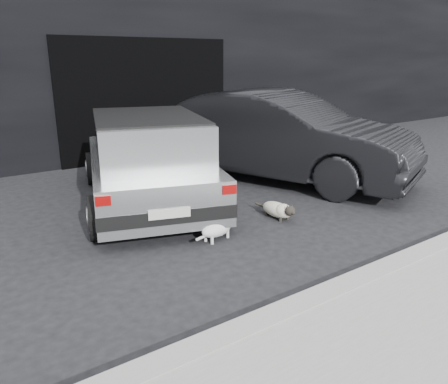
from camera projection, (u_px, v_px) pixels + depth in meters
ground at (209, 215)px, 6.34m from camera, size 80.00×80.00×0.00m
building_facade at (110, 44)px, 10.84m from camera, size 34.00×4.00×5.00m
garage_opening at (148, 100)px, 9.62m from camera, size 4.00×0.10×2.60m
curb at (413, 259)px, 4.83m from camera, size 18.00×0.25×0.12m
silver_hatchback at (148, 156)px, 6.65m from camera, size 2.75×4.10×1.39m
second_car at (279, 136)px, 8.06m from camera, size 3.43×5.20×1.62m
cat_siamese at (279, 210)px, 6.18m from camera, size 0.27×0.80×0.27m
cat_white at (219, 227)px, 5.47m from camera, size 0.68×0.31×0.32m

